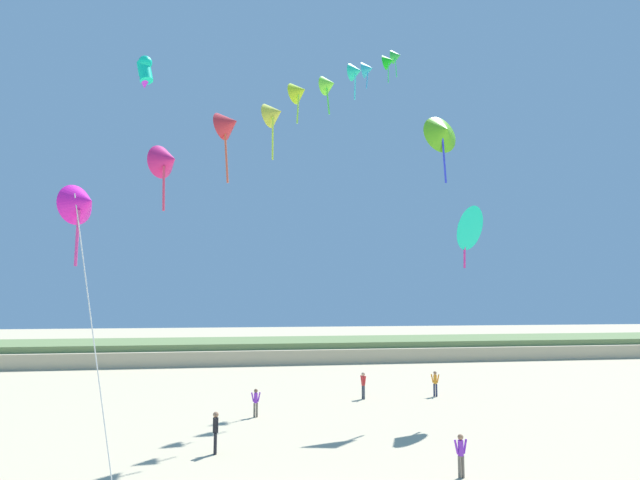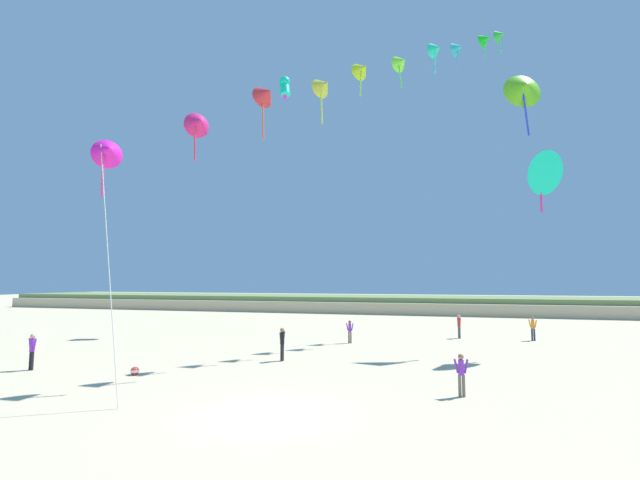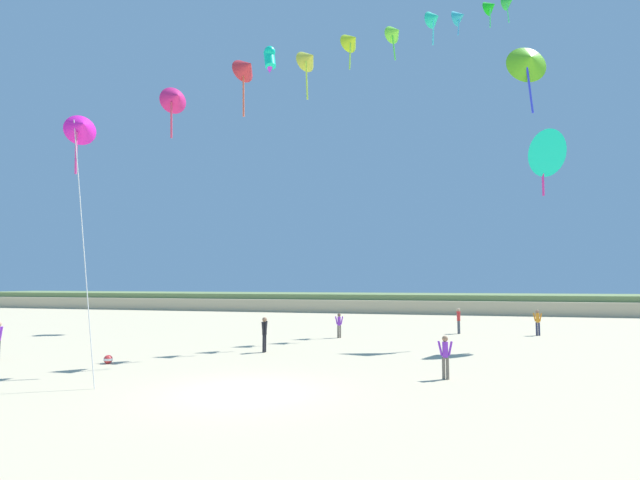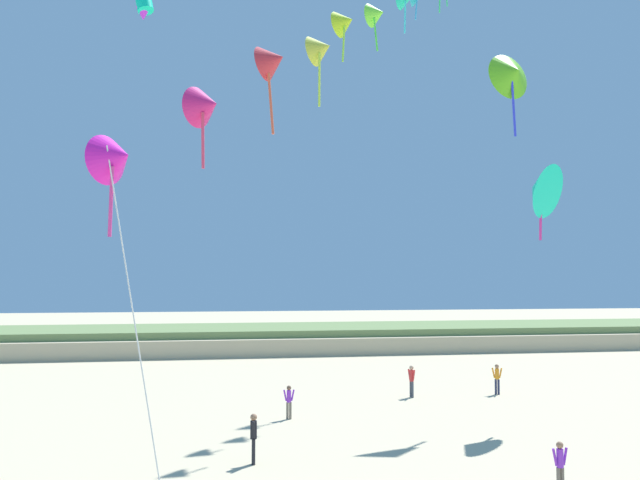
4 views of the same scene
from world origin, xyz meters
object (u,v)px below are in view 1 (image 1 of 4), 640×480
object	(u,v)px
person_far_right	(256,401)
large_kite_low_lead	(464,226)
person_near_left	(216,430)
person_far_center	(461,452)
person_near_right	(363,384)
large_kite_high_solo	(145,71)
large_kite_mid_trail	(444,132)
person_mid_center	(435,382)

from	to	relation	value
person_far_right	large_kite_low_lead	distance (m)	15.27
person_near_left	person_far_center	distance (m)	9.89
person_near_right	large_kite_high_solo	world-z (taller)	large_kite_high_solo
person_far_center	large_kite_low_lead	size ratio (longest dim) A/B	0.40
person_far_right	large_kite_mid_trail	distance (m)	19.73
person_near_right	large_kite_low_lead	size ratio (longest dim) A/B	0.45
person_near_right	person_far_right	bearing A→B (deg)	-148.04
person_near_right	person_mid_center	xyz separation A→B (m)	(4.91, 0.11, -0.03)
large_kite_mid_trail	large_kite_high_solo	world-z (taller)	large_kite_high_solo
large_kite_low_lead	large_kite_high_solo	xyz separation A→B (m)	(-19.02, 7.85, 11.16)
person_far_right	person_far_center	xyz separation A→B (m)	(6.56, -11.94, 0.01)
person_near_left	large_kite_high_solo	bearing A→B (deg)	110.42
large_kite_low_lead	person_mid_center	bearing A→B (deg)	86.79
person_near_left	large_kite_low_lead	size ratio (longest dim) A/B	0.45
person_far_right	person_far_center	bearing A→B (deg)	-61.19
person_far_right	large_kite_high_solo	bearing A→B (deg)	137.69
person_far_center	large_kite_high_solo	xyz separation A→B (m)	(-13.83, 18.55, 20.82)
person_near_left	large_kite_high_solo	world-z (taller)	large_kite_high_solo
person_near_left	large_kite_mid_trail	size ratio (longest dim) A/B	0.38
person_far_center	large_kite_mid_trail	size ratio (longest dim) A/B	0.34
person_near_right	large_kite_mid_trail	size ratio (longest dim) A/B	0.38
person_near_right	large_kite_mid_trail	distance (m)	16.78
person_far_right	large_kite_high_solo	xyz separation A→B (m)	(-7.26, 6.61, 20.82)
person_far_right	person_far_center	distance (m)	13.62
large_kite_mid_trail	large_kite_high_solo	xyz separation A→B (m)	(-18.86, 5.57, 4.90)
person_mid_center	large_kite_high_solo	size ratio (longest dim) A/B	0.73
person_near_left	person_near_right	bearing A→B (deg)	51.50
large_kite_low_lead	person_near_left	bearing A→B (deg)	-156.73
person_mid_center	large_kite_low_lead	bearing A→B (deg)	-93.21
person_far_right	large_kite_mid_trail	size ratio (longest dim) A/B	0.33
person_near_left	large_kite_high_solo	size ratio (longest dim) A/B	0.76
large_kite_low_lead	large_kite_high_solo	size ratio (longest dim) A/B	1.67
person_near_left	person_near_right	size ratio (longest dim) A/B	1.01
person_mid_center	large_kite_high_solo	world-z (taller)	large_kite_high_solo
person_far_center	person_mid_center	bearing A→B (deg)	71.52
person_far_center	large_kite_high_solo	world-z (taller)	large_kite_high_solo
large_kite_low_lead	person_far_right	bearing A→B (deg)	173.99
person_near_right	person_far_center	bearing A→B (deg)	-92.12
large_kite_low_lead	person_far_center	bearing A→B (deg)	-115.90
large_kite_high_solo	person_far_center	bearing A→B (deg)	-53.30
person_far_center	large_kite_high_solo	bearing A→B (deg)	126.70
person_far_right	large_kite_high_solo	distance (m)	23.02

